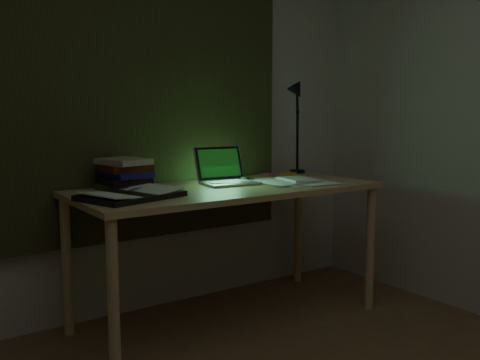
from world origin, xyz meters
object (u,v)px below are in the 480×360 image
(desk, at_px, (228,254))
(laptop, at_px, (230,165))
(loose_papers, at_px, (288,180))
(desk_lamp, at_px, (298,132))
(book_stack, at_px, (124,173))
(open_textbook, at_px, (131,194))

(desk, relative_size, laptop, 4.97)
(loose_papers, bearing_deg, desk_lamp, 42.64)
(desk, distance_m, book_stack, 0.73)
(open_textbook, distance_m, loose_papers, 1.01)
(desk, bearing_deg, laptop, 47.81)
(laptop, xyz_separation_m, book_stack, (-0.57, 0.15, -0.02))
(book_stack, bearing_deg, desk, -23.08)
(open_textbook, relative_size, book_stack, 1.69)
(laptop, bearing_deg, loose_papers, -10.56)
(desk, bearing_deg, open_textbook, -172.93)
(loose_papers, bearing_deg, book_stack, 164.89)
(open_textbook, relative_size, desk_lamp, 0.80)
(book_stack, distance_m, loose_papers, 0.96)
(laptop, height_order, desk_lamp, desk_lamp)
(laptop, bearing_deg, desk_lamp, 23.12)
(desk, relative_size, loose_papers, 4.44)
(open_textbook, bearing_deg, laptop, -4.70)
(desk, distance_m, open_textbook, 0.73)
(book_stack, bearing_deg, desk_lamp, 3.47)
(laptop, bearing_deg, desk, -127.19)
(book_stack, height_order, desk_lamp, desk_lamp)
(laptop, distance_m, loose_papers, 0.37)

